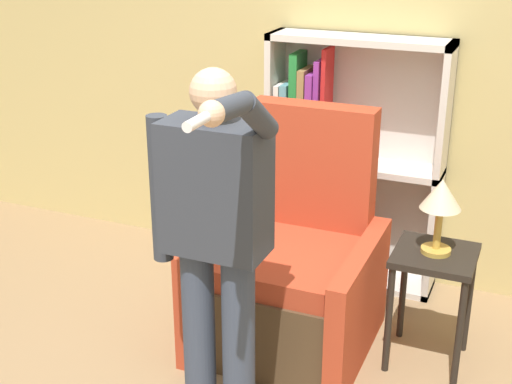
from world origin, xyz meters
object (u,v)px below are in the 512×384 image
Objects in this scene: bookcase at (333,167)px; table_lamp at (441,200)px; side_table at (433,275)px; armchair at (292,275)px; person_standing at (215,235)px.

bookcase is 1.11m from table_lamp.
bookcase reaches higher than side_table.
armchair is at bearing -87.63° from bookcase.
side_table is at bearing 5.16° from armchair.
table_lamp is at bearing -44.17° from bookcase.
person_standing is at bearing -94.47° from armchair.
armchair is at bearing -174.84° from table_lamp.
person_standing is 2.63× the size of side_table.
bookcase reaches higher than armchair.
person_standing is at bearing -132.63° from table_lamp.
side_table is at bearing -63.43° from table_lamp.
bookcase is 3.98× the size of table_lamp.
side_table is 1.62× the size of table_lamp.
bookcase is at bearing 88.97° from person_standing.
bookcase is 1.66m from person_standing.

